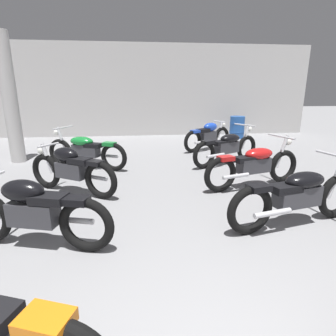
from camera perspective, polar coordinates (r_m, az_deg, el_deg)
name	(u,v)px	position (r m, az deg, el deg)	size (l,w,h in m)	color
back_wall	(148,91)	(11.58, -4.10, 15.69)	(13.39, 0.24, 3.60)	#BCBAB7
support_pillar	(10,100)	(8.11, -29.94, 12.19)	(0.36, 0.36, 3.20)	#BCBAB7
motorcycle_left_row_1	(33,211)	(3.64, -26.21, -8.08)	(1.93, 0.69, 0.88)	black
motorcycle_left_row_2	(71,169)	(5.28, -19.46, -0.16)	(1.74, 1.12, 0.88)	black
motorcycle_left_row_3	(86,150)	(6.89, -16.72, 3.64)	(2.00, 1.10, 0.97)	black
motorcycle_right_row_1	(298,195)	(4.18, 25.35, -5.03)	(2.14, 0.80, 0.97)	black
motorcycle_right_row_2	(254,164)	(5.55, 17.47, 0.73)	(2.12, 0.87, 0.97)	black
motorcycle_right_row_3	(227,147)	(7.13, 12.17, 4.35)	(1.97, 1.14, 0.97)	black
motorcycle_right_row_4	(208,135)	(8.78, 8.33, 6.72)	(1.73, 1.13, 0.88)	black
oil_drum	(237,127)	(11.20, 14.11, 8.19)	(0.59, 0.59, 0.85)	#23519E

